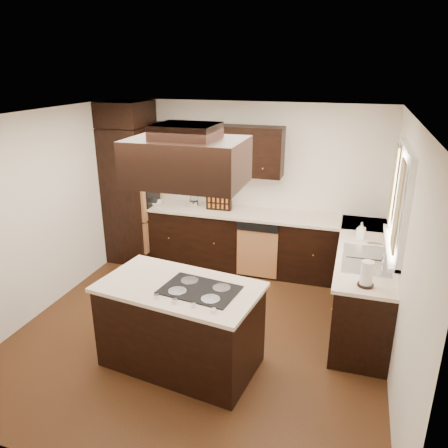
{
  "coord_description": "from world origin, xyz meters",
  "views": [
    {
      "loc": [
        1.58,
        -4.21,
        2.99
      ],
      "look_at": [
        0.1,
        0.6,
        1.15
      ],
      "focal_mm": 35.0,
      "sensor_mm": 36.0,
      "label": 1
    }
  ],
  "objects_px": {
    "spice_rack": "(219,200)",
    "oven_column": "(131,194)",
    "island": "(181,327)",
    "range_hood": "(187,162)"
  },
  "relations": [
    {
      "from": "range_hood",
      "to": "island",
      "type": "bearing_deg",
      "value": -135.32
    },
    {
      "from": "island",
      "to": "spice_rack",
      "type": "height_order",
      "value": "spice_rack"
    },
    {
      "from": "range_hood",
      "to": "spice_rack",
      "type": "distance_m",
      "value": 2.61
    },
    {
      "from": "island",
      "to": "range_hood",
      "type": "height_order",
      "value": "range_hood"
    },
    {
      "from": "island",
      "to": "range_hood",
      "type": "xyz_separation_m",
      "value": [
        0.09,
        0.09,
        1.72
      ]
    },
    {
      "from": "spice_rack",
      "to": "island",
      "type": "bearing_deg",
      "value": -84.0
    },
    {
      "from": "spice_rack",
      "to": "oven_column",
      "type": "bearing_deg",
      "value": -178.9
    },
    {
      "from": "island",
      "to": "spice_rack",
      "type": "bearing_deg",
      "value": 106.34
    },
    {
      "from": "island",
      "to": "spice_rack",
      "type": "relative_size",
      "value": 4.05
    },
    {
      "from": "oven_column",
      "to": "range_hood",
      "type": "relative_size",
      "value": 2.02
    }
  ]
}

